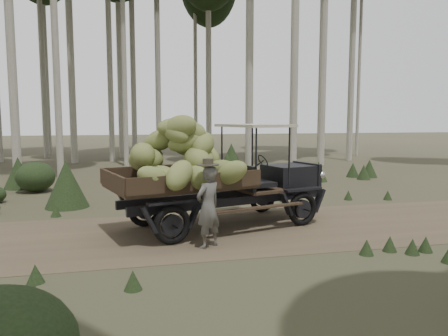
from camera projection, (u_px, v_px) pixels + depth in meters
The scene contains 5 objects.
ground at pixel (217, 232), 9.73m from camera, with size 120.00×120.00×0.00m, color #473D2B.
dirt_track at pixel (217, 232), 9.73m from camera, with size 70.00×4.00×0.01m, color brown.
banana_truck at pixel (202, 163), 9.72m from camera, with size 5.43×3.32×2.67m.
farmer at pixel (208, 206), 8.46m from camera, with size 0.70×0.65×1.75m.
undergrowth at pixel (201, 214), 9.10m from camera, with size 18.92×23.38×1.38m.
Camera 1 is at (-1.99, -9.30, 2.52)m, focal length 35.00 mm.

